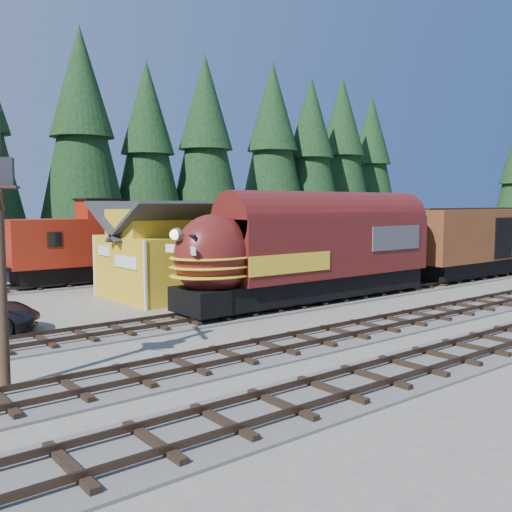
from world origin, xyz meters
TOP-DOWN VIEW (x-y plane):
  - ground at (0.00, 0.00)m, footprint 120.00×120.00m
  - track_siding at (10.00, 4.00)m, footprint 68.00×3.20m
  - track_main_south at (10.00, -2.00)m, footprint 68.00×3.20m
  - depot at (-0.00, 10.50)m, footprint 12.80×7.00m
  - conifer_backdrop at (3.65, 24.98)m, footprint 78.24×23.47m
  - locomotive at (1.21, 4.00)m, footprint 16.03×3.19m
  - boxcar at (18.08, 4.00)m, footprint 14.02×3.01m
  - caboose at (-4.66, 18.00)m, footprint 9.68×2.81m
  - utility_pole at (-14.51, -0.45)m, footprint 1.34×1.94m

SIDE VIEW (x-z plane):
  - ground at x=0.00m, z-range 0.00..0.00m
  - track_siding at x=10.00m, z-range -0.11..0.22m
  - track_main_south at x=10.00m, z-range -0.11..0.22m
  - caboose at x=-4.66m, z-range -0.01..5.02m
  - locomotive at x=1.21m, z-range 0.37..4.73m
  - boxcar at x=18.08m, z-range 0.45..4.85m
  - depot at x=0.00m, z-range 0.31..5.61m
  - utility_pole at x=-14.51m, z-range 0.60..8.99m
  - conifer_backdrop at x=3.65m, z-range 2.32..18.99m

